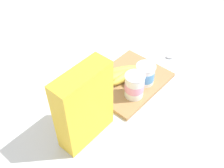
# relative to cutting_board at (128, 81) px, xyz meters

# --- Properties ---
(ground_plane) EXTENTS (2.40, 2.40, 0.00)m
(ground_plane) POSITION_rel_cutting_board_xyz_m (0.00, 0.00, -0.01)
(ground_plane) COLOR silver
(cutting_board) EXTENTS (0.31, 0.24, 0.01)m
(cutting_board) POSITION_rel_cutting_board_xyz_m (0.00, 0.00, 0.00)
(cutting_board) COLOR #A37A4C
(cutting_board) RESTS_ON ground_plane
(cereal_box) EXTENTS (0.19, 0.07, 0.27)m
(cereal_box) POSITION_rel_cutting_board_xyz_m (0.28, 0.05, 0.13)
(cereal_box) COLOR yellow
(cereal_box) RESTS_ON ground_plane
(yogurt_cup_front) EXTENTS (0.08, 0.08, 0.08)m
(yogurt_cup_front) POSITION_rel_cutting_board_xyz_m (-0.03, 0.06, 0.05)
(yogurt_cup_front) COLOR white
(yogurt_cup_front) RESTS_ON cutting_board
(yogurt_cup_back) EXTENTS (0.07, 0.07, 0.10)m
(yogurt_cup_back) POSITION_rel_cutting_board_xyz_m (0.05, 0.07, 0.06)
(yogurt_cup_back) COLOR white
(yogurt_cup_back) RESTS_ON cutting_board
(banana_bunch) EXTENTS (0.18, 0.12, 0.04)m
(banana_bunch) POSITION_rel_cutting_board_xyz_m (0.00, -0.03, 0.03)
(banana_bunch) COLOR #E5CD4B
(banana_bunch) RESTS_ON cutting_board
(spoon) EXTENTS (0.10, 0.11, 0.01)m
(spoon) POSITION_rel_cutting_board_xyz_m (-0.23, 0.02, -0.00)
(spoon) COLOR silver
(spoon) RESTS_ON ground_plane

